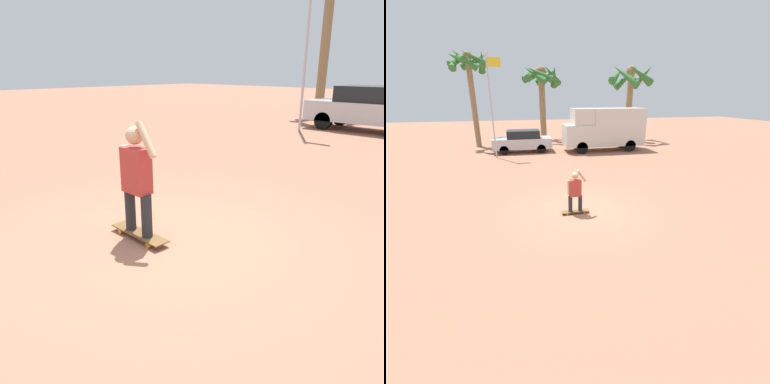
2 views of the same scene
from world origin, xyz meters
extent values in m
plane|color=#A36B51|center=(0.00, 0.00, 0.00)|extent=(80.00, 80.00, 0.00)
cube|color=brown|center=(-0.34, -0.20, 0.08)|extent=(0.97, 0.23, 0.02)
cylinder|color=orange|center=(-0.64, -0.30, 0.03)|extent=(0.07, 0.03, 0.07)
cylinder|color=orange|center=(-0.64, -0.11, 0.03)|extent=(0.07, 0.03, 0.07)
cylinder|color=orange|center=(-0.03, -0.30, 0.03)|extent=(0.07, 0.03, 0.07)
cylinder|color=orange|center=(-0.03, -0.11, 0.03)|extent=(0.07, 0.03, 0.07)
cylinder|color=#28282D|center=(-0.51, -0.20, 0.37)|extent=(0.14, 0.14, 0.56)
cylinder|color=#28282D|center=(-0.16, -0.20, 0.37)|extent=(0.14, 0.14, 0.56)
cube|color=#B23833|center=(-0.34, -0.20, 0.94)|extent=(0.39, 0.22, 0.58)
sphere|color=tan|center=(-0.34, -0.20, 1.38)|extent=(0.23, 0.23, 0.23)
cylinder|color=tan|center=(-0.56, -0.20, 0.97)|extent=(0.09, 0.09, 0.51)
cylinder|color=tan|center=(-0.11, -0.20, 1.36)|extent=(0.34, 0.09, 0.43)
cylinder|color=black|center=(-3.09, 10.46, 0.32)|extent=(0.64, 0.22, 0.64)
cylinder|color=black|center=(-3.09, 11.98, 0.32)|extent=(0.64, 0.22, 0.64)
cube|color=#BCBCC1|center=(-1.78, 11.22, 0.68)|extent=(4.20, 1.74, 0.71)
cube|color=black|center=(-1.68, 11.22, 1.31)|extent=(2.31, 1.53, 0.55)
cylinder|color=#8E704C|center=(-5.23, 14.29, 3.34)|extent=(0.42, 0.42, 6.68)
cylinder|color=#B7B7BC|center=(-3.56, 9.59, 3.11)|extent=(0.09, 0.09, 6.22)
camera|label=1|loc=(3.38, -2.93, 2.15)|focal=35.00mm
camera|label=2|loc=(-2.11, -8.18, 3.82)|focal=24.00mm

